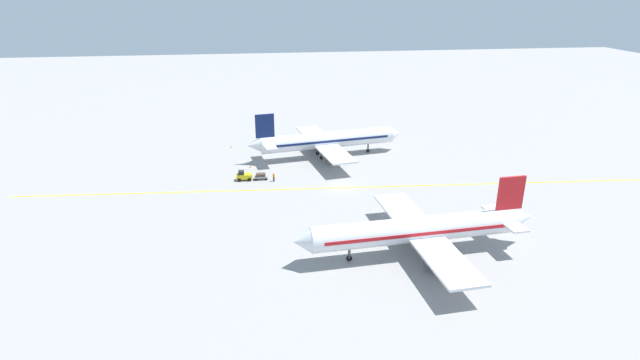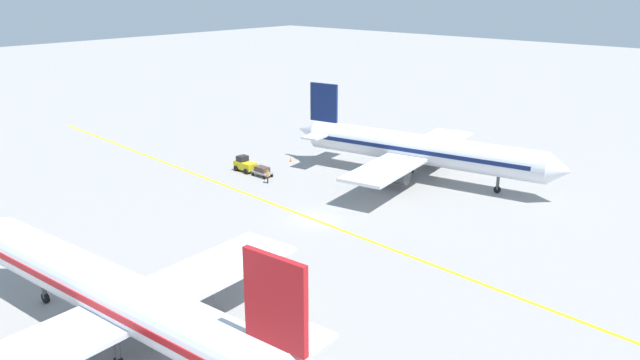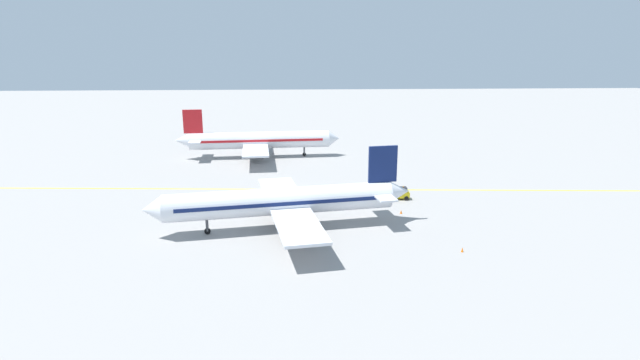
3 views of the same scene
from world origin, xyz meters
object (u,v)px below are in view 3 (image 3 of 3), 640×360
object	(u,v)px
airplane_adjacent_stand	(258,141)
baggage_tug_white	(400,194)
baggage_cart_trailing	(379,195)
ground_crew_worker	(363,192)
traffic_cone_mid_apron	(462,250)
airplane_at_gate	(284,202)
traffic_cone_near_nose	(401,212)

from	to	relation	value
airplane_adjacent_stand	baggage_tug_white	distance (m)	40.54
baggage_cart_trailing	ground_crew_worker	distance (m)	2.83
ground_crew_worker	baggage_tug_white	bearing A→B (deg)	-104.32
traffic_cone_mid_apron	ground_crew_worker	bearing A→B (deg)	21.13
airplane_adjacent_stand	traffic_cone_mid_apron	distance (m)	60.12
airplane_at_gate	ground_crew_worker	size ratio (longest dim) A/B	21.10
traffic_cone_near_nose	traffic_cone_mid_apron	bearing A→B (deg)	-163.12
baggage_tug_white	ground_crew_worker	size ratio (longest dim) A/B	1.80
airplane_adjacent_stand	traffic_cone_mid_apron	size ratio (longest dim) A/B	64.62
airplane_at_gate	ground_crew_worker	distance (m)	18.55
baggage_tug_white	baggage_cart_trailing	distance (m)	3.30
traffic_cone_mid_apron	baggage_cart_trailing	bearing A→B (deg)	16.49
airplane_at_gate	traffic_cone_near_nose	size ratio (longest dim) A/B	64.46
airplane_at_gate	ground_crew_worker	bearing A→B (deg)	-42.40
airplane_at_gate	ground_crew_worker	world-z (taller)	airplane_at_gate
airplane_at_gate	traffic_cone_near_nose	distance (m)	17.90
traffic_cone_near_nose	traffic_cone_mid_apron	distance (m)	14.80
airplane_adjacent_stand	ground_crew_worker	bearing A→B (deg)	-148.69
airplane_at_gate	airplane_adjacent_stand	size ratio (longest dim) A/B	1.00
baggage_cart_trailing	traffic_cone_mid_apron	size ratio (longest dim) A/B	4.78
baggage_cart_trailing	traffic_cone_mid_apron	distance (m)	22.16
baggage_tug_white	baggage_cart_trailing	size ratio (longest dim) A/B	1.15
ground_crew_worker	traffic_cone_mid_apron	size ratio (longest dim) A/B	3.05
baggage_cart_trailing	airplane_at_gate	bearing A→B (deg)	129.32
baggage_tug_white	ground_crew_worker	bearing A→B (deg)	75.68
airplane_at_gate	traffic_cone_mid_apron	world-z (taller)	airplane_at_gate
airplane_adjacent_stand	ground_crew_worker	size ratio (longest dim) A/B	21.15
baggage_cart_trailing	traffic_cone_near_nose	bearing A→B (deg)	-164.30
airplane_adjacent_stand	baggage_cart_trailing	size ratio (longest dim) A/B	13.52
airplane_at_gate	baggage_cart_trailing	world-z (taller)	airplane_at_gate
traffic_cone_near_nose	baggage_cart_trailing	bearing A→B (deg)	15.70
traffic_cone_mid_apron	airplane_at_gate	bearing A→B (deg)	66.70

